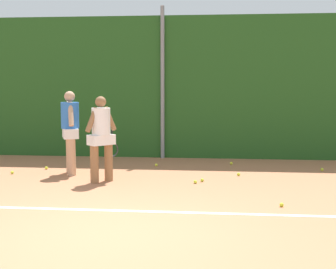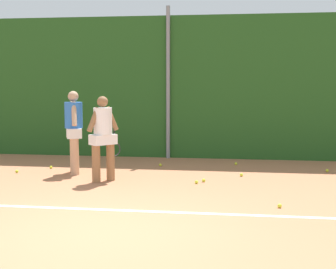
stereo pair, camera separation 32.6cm
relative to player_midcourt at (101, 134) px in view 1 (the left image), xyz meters
The scene contains 15 objects.
ground_plane 1.80m from the player_midcourt, 57.08° to the right, with size 30.56×30.56×0.00m, color #B2704C.
hedge_fence_backdrop 3.49m from the player_midcourt, 75.71° to the left, with size 19.87×0.25×3.60m, color #23511E.
fence_post_center 3.36m from the player_midcourt, 74.94° to the left, with size 0.10×0.10×3.82m, color gray.
court_baseline_paint 2.43m from the player_midcourt, 68.21° to the right, with size 14.52×0.10×0.01m, color white.
player_midcourt is the anchor object (origin of this frame).
player_backcourt_far 1.13m from the player_midcourt, 138.82° to the left, with size 0.47×0.69×1.75m.
tennis_ball_0 3.54m from the player_midcourt, 41.39° to the left, with size 0.07×0.07×0.07m, color #CCDB33.
tennis_ball_1 3.73m from the player_midcourt, 25.97° to the right, with size 0.07×0.07×0.07m, color #CCDB33.
tennis_ball_2 2.97m from the player_midcourt, 18.32° to the left, with size 0.07×0.07×0.07m, color #CCDB33.
tennis_ball_3 2.16m from the player_midcourt, ahead, with size 0.07×0.07×0.07m, color #CCDB33.
tennis_ball_4 2.21m from the player_midcourt, 65.63° to the left, with size 0.07×0.07×0.07m, color #CCDB33.
tennis_ball_5 2.04m from the player_midcourt, ahead, with size 0.07×0.07×0.07m, color #CCDB33.
tennis_ball_6 4.90m from the player_midcourt, 19.93° to the left, with size 0.07×0.07×0.07m, color #CCDB33.
tennis_ball_8 2.35m from the player_midcourt, 164.15° to the left, with size 0.07×0.07×0.07m, color #CCDB33.
tennis_ball_10 2.17m from the player_midcourt, 142.43° to the left, with size 0.07×0.07×0.07m, color #CCDB33.
Camera 1 is at (1.43, -6.01, 1.95)m, focal length 52.23 mm.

